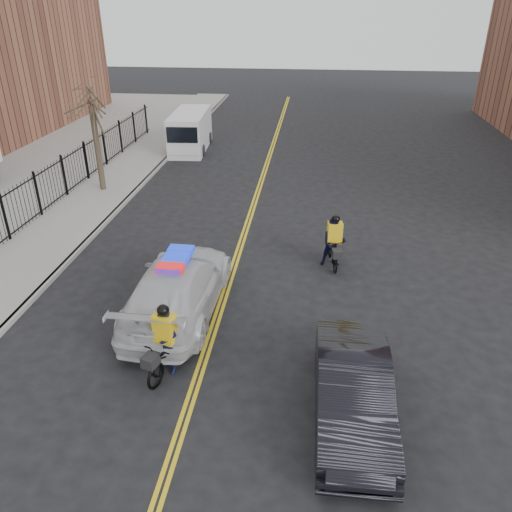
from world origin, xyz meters
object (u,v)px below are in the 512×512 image
object	(u,v)px
cyclist_near	(167,349)
cyclist_far	(334,246)
dark_sedan	(353,391)
police_cruiser	(178,286)
cargo_van	(190,132)

from	to	relation	value
cyclist_near	cyclist_far	world-z (taller)	cyclist_near
dark_sedan	cyclist_far	bearing A→B (deg)	91.27
police_cruiser	cargo_van	size ratio (longest dim) A/B	1.07
dark_sedan	cyclist_far	xyz separation A→B (m)	(-0.25, 7.35, -0.00)
police_cruiser	cyclist_far	xyz separation A→B (m)	(4.70, 3.53, -0.10)
police_cruiser	cargo_van	world-z (taller)	cargo_van
dark_sedan	cyclist_near	xyz separation A→B (m)	(-4.55, 1.09, -0.08)
cyclist_near	cyclist_far	bearing A→B (deg)	72.14
cargo_van	cyclist_far	size ratio (longest dim) A/B	2.84
police_cruiser	cyclist_far	distance (m)	5.88
cargo_van	dark_sedan	bearing A→B (deg)	-71.80
police_cruiser	dark_sedan	xyz separation A→B (m)	(4.95, -3.82, -0.10)
cargo_van	police_cruiser	bearing A→B (deg)	-81.62
cyclist_far	cyclist_near	bearing A→B (deg)	-132.72
cyclist_far	police_cruiser	bearing A→B (deg)	-151.31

